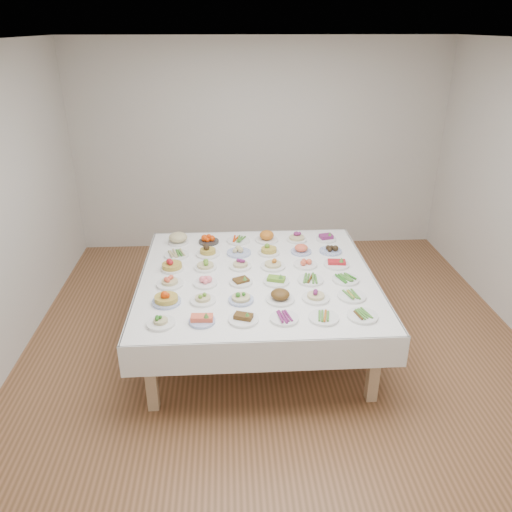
{
  "coord_description": "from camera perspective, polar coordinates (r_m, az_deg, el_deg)",
  "views": [
    {
      "loc": [
        -0.46,
        -4.19,
        2.92
      ],
      "look_at": [
        -0.19,
        0.17,
        0.88
      ],
      "focal_mm": 35.0,
      "sensor_mm": 36.0,
      "label": 1
    }
  ],
  "objects": [
    {
      "name": "dish_22",
      "position": [
        4.93,
        5.66,
        -0.7
      ],
      "size": [
        0.23,
        0.23,
        0.09
      ],
      "color": "white",
      "rests_on": "display_table"
    },
    {
      "name": "dish_34",
      "position": [
        5.49,
        4.7,
        2.36
      ],
      "size": [
        0.22,
        0.22,
        0.13
      ],
      "color": "white",
      "rests_on": "display_table"
    },
    {
      "name": "dish_6",
      "position": [
        4.31,
        -10.26,
        -4.43
      ],
      "size": [
        0.27,
        0.26,
        0.16
      ],
      "color": "#4C66B2",
      "rests_on": "display_table"
    },
    {
      "name": "dish_9",
      "position": [
        4.29,
        2.79,
        -4.37
      ],
      "size": [
        0.25,
        0.25,
        0.14
      ],
      "color": "white",
      "rests_on": "display_table"
    },
    {
      "name": "dish_12",
      "position": [
        4.61,
        -9.84,
        -2.7
      ],
      "size": [
        0.24,
        0.24,
        0.12
      ],
      "color": "white",
      "rests_on": "display_table"
    },
    {
      "name": "dish_7",
      "position": [
        4.31,
        -6.09,
        -4.72
      ],
      "size": [
        0.22,
        0.22,
        0.1
      ],
      "color": "white",
      "rests_on": "display_table"
    },
    {
      "name": "dish_30",
      "position": [
        5.47,
        -8.9,
        2.07
      ],
      "size": [
        0.21,
        0.21,
        0.13
      ],
      "color": "white",
      "rests_on": "display_table"
    },
    {
      "name": "dish_10",
      "position": [
        4.34,
        6.87,
        -4.2
      ],
      "size": [
        0.23,
        0.23,
        0.14
      ],
      "color": "white",
      "rests_on": "display_table"
    },
    {
      "name": "dish_28",
      "position": [
        5.2,
        5.19,
        0.86
      ],
      "size": [
        0.21,
        0.21,
        0.11
      ],
      "color": "#4C66B2",
      "rests_on": "display_table"
    },
    {
      "name": "dish_14",
      "position": [
        4.58,
        -1.72,
        -2.76
      ],
      "size": [
        0.21,
        0.21,
        0.09
      ],
      "color": "white",
      "rests_on": "display_table"
    },
    {
      "name": "display_table",
      "position": [
        4.77,
        0.11,
        -2.89
      ],
      "size": [
        2.22,
        2.22,
        0.75
      ],
      "color": "white",
      "rests_on": "ground"
    },
    {
      "name": "dish_1",
      "position": [
        4.02,
        -6.2,
        -7.08
      ],
      "size": [
        0.21,
        0.21,
        0.1
      ],
      "color": "#4C66B2",
      "rests_on": "display_table"
    },
    {
      "name": "dish_3",
      "position": [
        4.05,
        3.25,
        -6.98
      ],
      "size": [
        0.24,
        0.23,
        0.06
      ],
      "color": "white",
      "rests_on": "display_table"
    },
    {
      "name": "dish_25",
      "position": [
        5.14,
        -5.54,
        0.88
      ],
      "size": [
        0.26,
        0.25,
        0.16
      ],
      "color": "white",
      "rests_on": "display_table"
    },
    {
      "name": "dish_4",
      "position": [
        4.09,
        7.74,
        -6.86
      ],
      "size": [
        0.24,
        0.24,
        0.06
      ],
      "color": "white",
      "rests_on": "display_table"
    },
    {
      "name": "dish_27",
      "position": [
        5.16,
        1.48,
        0.78
      ],
      "size": [
        0.22,
        0.22,
        0.12
      ],
      "color": "white",
      "rests_on": "display_table"
    },
    {
      "name": "dish_21",
      "position": [
        4.87,
        1.95,
        -0.66
      ],
      "size": [
        0.25,
        0.25,
        0.13
      ],
      "color": "white",
      "rests_on": "display_table"
    },
    {
      "name": "room_envelope",
      "position": [
        4.35,
        2.73,
        10.52
      ],
      "size": [
        5.02,
        5.02,
        2.81
      ],
      "color": "brown",
      "rests_on": "ground"
    },
    {
      "name": "dish_5",
      "position": [
        4.17,
        12.06,
        -6.6
      ],
      "size": [
        0.25,
        0.25,
        0.05
      ],
      "color": "white",
      "rests_on": "display_table"
    },
    {
      "name": "dish_23",
      "position": [
        4.97,
        9.21,
        -0.55
      ],
      "size": [
        0.25,
        0.25,
        0.12
      ],
      "color": "white",
      "rests_on": "display_table"
    },
    {
      "name": "dish_24",
      "position": [
        5.18,
        -9.07,
        0.27
      ],
      "size": [
        0.27,
        0.25,
        0.06
      ],
      "color": "white",
      "rests_on": "display_table"
    },
    {
      "name": "dish_32",
      "position": [
        5.46,
        -2.04,
        1.9
      ],
      "size": [
        0.25,
        0.25,
        0.06
      ],
      "color": "white",
      "rests_on": "display_table"
    },
    {
      "name": "dish_15",
      "position": [
        4.59,
        2.33,
        -2.53
      ],
      "size": [
        0.24,
        0.24,
        0.11
      ],
      "color": "white",
      "rests_on": "display_table"
    },
    {
      "name": "dish_8",
      "position": [
        4.29,
        -1.73,
        -4.58
      ],
      "size": [
        0.22,
        0.22,
        0.12
      ],
      "color": "#4C66B2",
      "rests_on": "display_table"
    },
    {
      "name": "dish_18",
      "position": [
        4.88,
        -9.6,
        -0.85
      ],
      "size": [
        0.22,
        0.22,
        0.14
      ],
      "color": "white",
      "rests_on": "display_table"
    },
    {
      "name": "dish_31",
      "position": [
        5.45,
        -5.43,
        1.95
      ],
      "size": [
        0.22,
        0.22,
        0.1
      ],
      "color": "#2E2C29",
      "rests_on": "display_table"
    },
    {
      "name": "dish_35",
      "position": [
        5.55,
        8.02,
        2.15
      ],
      "size": [
        0.22,
        0.22,
        0.09
      ],
      "color": "white",
      "rests_on": "display_table"
    },
    {
      "name": "dish_16",
      "position": [
        4.64,
        6.24,
        -2.61
      ],
      "size": [
        0.25,
        0.24,
        0.06
      ],
      "color": "white",
      "rests_on": "display_table"
    },
    {
      "name": "dish_11",
      "position": [
        4.43,
        10.88,
        -4.38
      ],
      "size": [
        0.24,
        0.24,
        0.06
      ],
      "color": "white",
      "rests_on": "display_table"
    },
    {
      "name": "dish_13",
      "position": [
        4.58,
        -5.83,
        -2.88
      ],
      "size": [
        0.22,
        0.22,
        0.09
      ],
      "color": "white",
      "rests_on": "display_table"
    },
    {
      "name": "dish_33",
      "position": [
        5.46,
        1.23,
        2.4
      ],
      "size": [
        0.24,
        0.24,
        0.14
      ],
      "color": "white",
      "rests_on": "display_table"
    },
    {
      "name": "dish_29",
      "position": [
        5.26,
        8.53,
        0.84
      ],
      "size": [
        0.23,
        0.23,
        0.09
      ],
      "color": "#4C66B2",
      "rests_on": "display_table"
    },
    {
      "name": "dish_20",
      "position": [
        4.87,
        -1.8,
        -0.83
      ],
      "size": [
        0.21,
        0.21,
        0.11
      ],
      "color": "white",
      "rests_on": "display_table"
    },
    {
      "name": "dish_2",
      "position": [
        4.03,
        -1.45,
        -7.0
      ],
      "size": [
        0.24,
        0.24,
        0.09
      ],
      "color": "white",
      "rests_on": "display_table"
    },
    {
      "name": "dish_26",
      "position": [
        5.16,
        -1.97,
        0.62
      ],
      "size": [
        0.25,
        0.25,
        0.09
      ],
      "color": "#4C66B2",
      "rests_on": "display_table"
    },
    {
      "name": "dish_17",
      "position": [
        4.7,
        10.2,
        -2.52
      ],
      "size": [
        0.25,
        0.25,
        0.06
      ],
      "color": "white",
      "rests_on": "display_table"
    },
    {
      "name": "dish_0",
      "position": [
        4.04,
        -10.85,
        -7.17
      ],
      "size": [
        0.22,
        0.22,
        0.11
      ],
      "color": "white",
      "rests_on": "display_table"
    },
    {
      "name": "dish_19",
      "position": [
        4.87,
        -5.82,
        -0.85
      ],
      "size": [
        0.21,
        0.21,
        0.12
      ],
      "color": "white",
      "rests_on": "display_table"
    }
  ]
}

